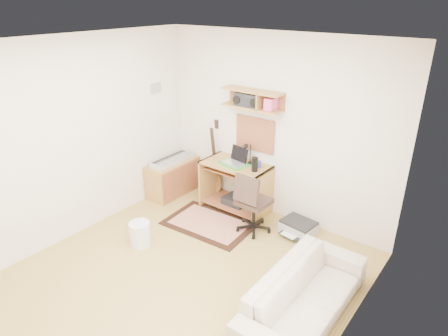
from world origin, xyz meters
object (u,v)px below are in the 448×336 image
Objects in this scene: printer at (298,227)px; sofa at (305,288)px; desk at (236,187)px; task_chair at (254,202)px; cabinet at (173,177)px.

sofa is at bearing -53.48° from printer.
desk is 2.27m from sofa.
task_chair is at bearing -142.01° from printer.
desk is at bearing 8.78° from cabinet.
task_chair reaches higher than sofa.
task_chair is at bearing -30.96° from desk.
printer is (0.53, 0.32, -0.36)m from task_chair.
task_chair is 1.97× the size of printer.
printer is at bearing 4.34° from cabinet.
desk is at bearing -173.26° from printer.
cabinet is 1.99× the size of printer.
sofa is (1.83, -1.35, -0.04)m from desk.
printer is 1.56m from sofa.
desk is at bearing 53.60° from sofa.
printer is at bearing -0.40° from desk.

